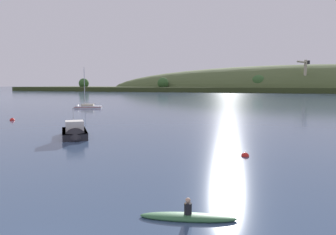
# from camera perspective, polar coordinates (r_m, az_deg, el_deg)

# --- Properties ---
(far_shoreline_hill) EXTENTS (439.44, 133.39, 42.96)m
(far_shoreline_hill) POSITION_cam_1_polar(r_m,az_deg,el_deg) (275.35, 23.04, 4.43)
(far_shoreline_hill) COLOR #35401E
(far_shoreline_hill) RESTS_ON ground
(dockside_crane) EXTENTS (8.54, 15.16, 22.51)m
(dockside_crane) POSITION_cam_1_polar(r_m,az_deg,el_deg) (238.25, 23.68, 6.88)
(dockside_crane) COLOR #4C4C51
(dockside_crane) RESTS_ON ground
(sailboat_far_left) EXTENTS (7.18, 4.98, 10.67)m
(sailboat_far_left) POSITION_cam_1_polar(r_m,az_deg,el_deg) (76.71, -14.95, 1.74)
(sailboat_far_left) COLOR white
(sailboat_far_left) RESTS_ON ground
(fishing_boat_moored) EXTENTS (5.92, 6.19, 3.90)m
(fishing_boat_moored) POSITION_cam_1_polar(r_m,az_deg,el_deg) (34.35, -16.67, -2.97)
(fishing_boat_moored) COLOR #232328
(fishing_boat_moored) RESTS_ON ground
(canoe_with_paddler) EXTENTS (4.11, 2.00, 1.02)m
(canoe_with_paddler) POSITION_cam_1_polar(r_m,az_deg,el_deg) (13.75, 3.65, -17.60)
(canoe_with_paddler) COLOR #33663D
(canoe_with_paddler) RESTS_ON ground
(mooring_buoy_foreground) EXTENTS (0.62, 0.62, 0.70)m
(mooring_buoy_foreground) POSITION_cam_1_polar(r_m,az_deg,el_deg) (25.41, 13.88, -6.88)
(mooring_buoy_foreground) COLOR red
(mooring_buoy_foreground) RESTS_ON ground
(mooring_buoy_midchannel) EXTENTS (0.76, 0.76, 0.84)m
(mooring_buoy_midchannel) POSITION_cam_1_polar(r_m,az_deg,el_deg) (54.60, -26.54, -0.48)
(mooring_buoy_midchannel) COLOR red
(mooring_buoy_midchannel) RESTS_ON ground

